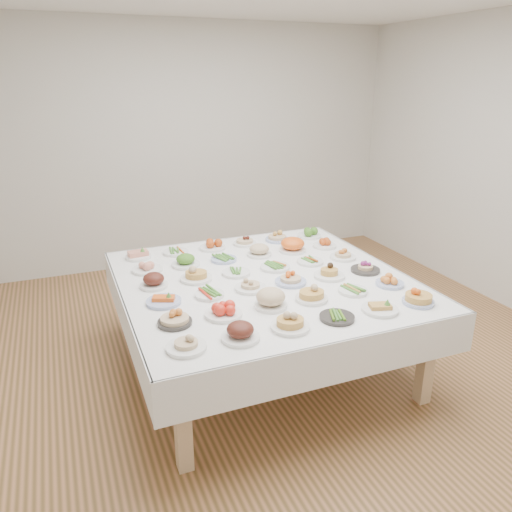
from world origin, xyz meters
name	(u,v)px	position (x,y,z in m)	size (l,w,h in m)	color
room_envelope	(282,129)	(0.00, 0.00, 1.83)	(5.02, 5.02, 2.81)	#A86E46
display_table	(263,287)	(-0.20, -0.14, 0.68)	(2.11, 2.11, 0.75)	white
dish_0	(186,341)	(-1.01, -0.94, 0.80)	(0.23, 0.23, 0.12)	white
dish_1	(240,331)	(-0.69, -0.95, 0.80)	(0.22, 0.22, 0.12)	white
dish_2	(290,319)	(-0.36, -0.94, 0.82)	(0.24, 0.24, 0.14)	white
dish_3	(337,316)	(-0.04, -0.94, 0.77)	(0.22, 0.22, 0.05)	#2D2A28
dish_4	(380,305)	(0.28, -0.94, 0.79)	(0.23, 0.23, 0.10)	white
dish_5	(419,296)	(0.59, -0.94, 0.81)	(0.21, 0.21, 0.13)	#4C66B2
dish_6	(174,315)	(-1.00, -0.62, 0.81)	(0.21, 0.21, 0.13)	#2D2A28
dish_7	(223,308)	(-0.68, -0.62, 0.80)	(0.24, 0.24, 0.11)	white
dish_8	(271,297)	(-0.35, -0.62, 0.82)	(0.22, 0.22, 0.14)	white
dish_9	(312,292)	(-0.05, -0.62, 0.81)	(0.22, 0.22, 0.13)	white
dish_10	(353,290)	(0.28, -0.62, 0.77)	(0.21, 0.21, 0.05)	white
dish_11	(390,281)	(0.60, -0.61, 0.79)	(0.20, 0.20, 0.09)	#4C66B2
dish_12	(164,299)	(-1.00, -0.30, 0.78)	(0.23, 0.23, 0.09)	#4C66B2
dish_13	(209,293)	(-0.68, -0.30, 0.77)	(0.21, 0.20, 0.05)	white
dish_14	(250,283)	(-0.37, -0.30, 0.80)	(0.22, 0.22, 0.11)	white
dish_15	(291,276)	(-0.05, -0.31, 0.81)	(0.23, 0.23, 0.12)	#4C66B2
dish_16	(329,270)	(0.27, -0.31, 0.81)	(0.23, 0.23, 0.13)	white
dish_17	(366,266)	(0.59, -0.31, 0.79)	(0.22, 0.22, 0.10)	#2D2A28
dish_18	(154,281)	(-1.00, 0.01, 0.80)	(0.20, 0.20, 0.11)	white
dish_19	(196,271)	(-0.68, 0.02, 0.82)	(0.26, 0.25, 0.15)	white
dish_20	(236,272)	(-0.37, 0.01, 0.77)	(0.21, 0.21, 0.05)	white
dish_21	(275,266)	(-0.04, 0.01, 0.77)	(0.23, 0.23, 0.05)	white
dish_22	(310,261)	(0.28, 0.02, 0.77)	(0.21, 0.21, 0.05)	white
dish_23	(343,254)	(0.58, 0.01, 0.79)	(0.21, 0.21, 0.10)	white
dish_24	(147,266)	(-0.99, 0.34, 0.79)	(0.23, 0.23, 0.09)	white
dish_25	(186,260)	(-0.68, 0.34, 0.80)	(0.22, 0.22, 0.12)	white
dish_26	(224,258)	(-0.36, 0.34, 0.77)	(0.21, 0.21, 0.05)	#4C66B2
dish_27	(259,250)	(-0.04, 0.34, 0.80)	(0.20, 0.20, 0.11)	white
dish_28	(293,244)	(0.27, 0.33, 0.82)	(0.24, 0.24, 0.15)	white
dish_29	(325,244)	(0.59, 0.33, 0.78)	(0.20, 0.20, 0.08)	white
dish_30	(138,254)	(-1.00, 0.66, 0.79)	(0.21, 0.21, 0.09)	white
dish_31	(176,251)	(-0.69, 0.66, 0.77)	(0.21, 0.21, 0.05)	white
dish_32	(212,244)	(-0.36, 0.66, 0.79)	(0.22, 0.22, 0.10)	white
dish_33	(245,240)	(-0.05, 0.66, 0.80)	(0.20, 0.20, 0.10)	white
dish_34	(277,235)	(0.27, 0.65, 0.81)	(0.23, 0.23, 0.13)	#4C66B2
dish_35	(309,232)	(0.60, 0.65, 0.80)	(0.22, 0.22, 0.10)	white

